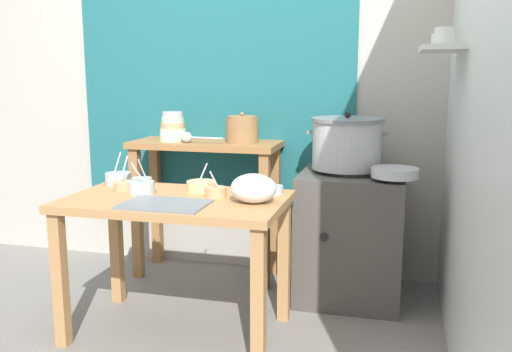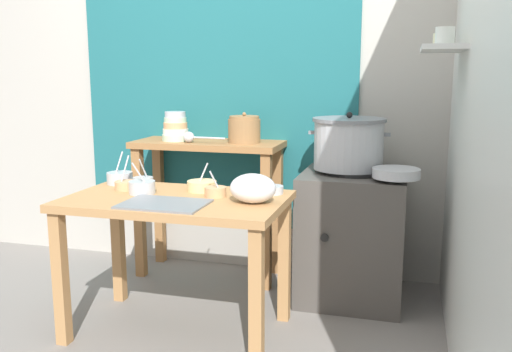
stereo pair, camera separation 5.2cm
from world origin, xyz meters
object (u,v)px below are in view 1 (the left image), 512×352
object	(u,v)px
serving_tray	(165,204)
plastic_bag	(254,188)
prep_bowl_4	(125,185)
prep_bowl_0	(142,181)
prep_bowl_6	(216,191)
prep_bowl_5	(201,186)
prep_bowl_3	(118,178)
back_shelf_table	(206,175)
ladle	(188,137)
clay_pot	(242,130)
prep_bowl_2	(142,187)
prep_bowl_1	(272,189)
stove_block	(351,235)
bowl_stack_enamel	(173,128)
steamer_pot	(347,143)
wide_pan	(395,173)

from	to	relation	value
serving_tray	plastic_bag	distance (m)	0.43
serving_tray	prep_bowl_4	size ratio (longest dim) A/B	2.20
prep_bowl_0	prep_bowl_6	distance (m)	0.50
prep_bowl_5	prep_bowl_3	bearing A→B (deg)	174.20
back_shelf_table	prep_bowl_5	bearing A→B (deg)	-72.31
prep_bowl_3	ladle	bearing A→B (deg)	65.98
clay_pot	serving_tray	bearing A→B (deg)	-95.45
ladle	prep_bowl_2	distance (m)	0.72
prep_bowl_1	prep_bowl_2	size ratio (longest dim) A/B	0.68
clay_pot	prep_bowl_2	distance (m)	0.89
stove_block	back_shelf_table	bearing A→B (deg)	172.24
stove_block	ladle	size ratio (longest dim) A/B	2.77
back_shelf_table	serving_tray	bearing A→B (deg)	-81.40
prep_bowl_2	prep_bowl_4	distance (m)	0.14
back_shelf_table	clay_pot	distance (m)	0.39
prep_bowl_3	plastic_bag	bearing A→B (deg)	-15.92
bowl_stack_enamel	stove_block	bearing A→B (deg)	-5.18
ladle	back_shelf_table	bearing A→B (deg)	50.21
prep_bowl_3	prep_bowl_5	world-z (taller)	prep_bowl_3
prep_bowl_5	steamer_pot	bearing A→B (deg)	37.52
prep_bowl_5	prep_bowl_0	bearing A→B (deg)	173.33
bowl_stack_enamel	prep_bowl_4	size ratio (longest dim) A/B	1.04
serving_tray	back_shelf_table	bearing A→B (deg)	98.60
wide_pan	clay_pot	bearing A→B (deg)	161.20
prep_bowl_0	ladle	bearing A→B (deg)	81.57
steamer_pot	prep_bowl_5	bearing A→B (deg)	-142.48
prep_bowl_2	stove_block	bearing A→B (deg)	33.27
wide_pan	prep_bowl_6	bearing A→B (deg)	-153.10
prep_bowl_5	stove_block	bearing A→B (deg)	34.99
back_shelf_table	prep_bowl_1	bearing A→B (deg)	-46.72
wide_pan	prep_bowl_2	xyz separation A→B (m)	(-1.26, -0.48, -0.05)
steamer_pot	prep_bowl_2	xyz separation A→B (m)	(-0.98, -0.69, -0.17)
serving_tray	prep_bowl_6	size ratio (longest dim) A/B	2.94
stove_block	clay_pot	size ratio (longest dim) A/B	3.82
steamer_pot	prep_bowl_5	world-z (taller)	steamer_pot
wide_pan	prep_bowl_1	distance (m)	0.68
wide_pan	prep_bowl_0	world-z (taller)	prep_bowl_0
stove_block	prep_bowl_0	world-z (taller)	prep_bowl_0
clay_pot	serving_tray	size ratio (longest dim) A/B	0.51
prep_bowl_3	wide_pan	bearing A→B (deg)	10.48
clay_pot	plastic_bag	xyz separation A→B (m)	(0.30, -0.84, -0.19)
wide_pan	prep_bowl_5	distance (m)	1.04
prep_bowl_1	prep_bowl_4	xyz separation A→B (m)	(-0.78, -0.12, 0.00)
ladle	prep_bowl_1	xyz separation A→B (m)	(0.66, -0.52, -0.19)
prep_bowl_4	prep_bowl_6	xyz separation A→B (m)	(0.52, -0.03, 0.00)
stove_block	prep_bowl_0	bearing A→B (deg)	-156.64
wide_pan	prep_bowl_0	size ratio (longest dim) A/B	1.64
wide_pan	bowl_stack_enamel	bearing A→B (deg)	168.02
prep_bowl_1	prep_bowl_6	distance (m)	0.30
plastic_bag	wide_pan	size ratio (longest dim) A/B	0.88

